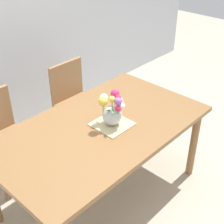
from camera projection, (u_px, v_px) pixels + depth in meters
name	position (u px, v px, depth m)	size (l,w,h in m)	color
ground_plane	(102.00, 194.00, 3.01)	(12.00, 12.00, 0.00)	#B7AD99
dining_table	(100.00, 134.00, 2.64)	(1.78, 1.03, 0.77)	olive
chair_left	(0.00, 133.00, 2.95)	(0.42, 0.42, 0.90)	#9E7047
chair_right	(74.00, 98.00, 3.50)	(0.42, 0.42, 0.90)	#9E7047
placemat	(112.00, 124.00, 2.61)	(0.29, 0.29, 0.01)	#CCB789
flower_vase	(112.00, 110.00, 2.54)	(0.22, 0.22, 0.28)	silver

